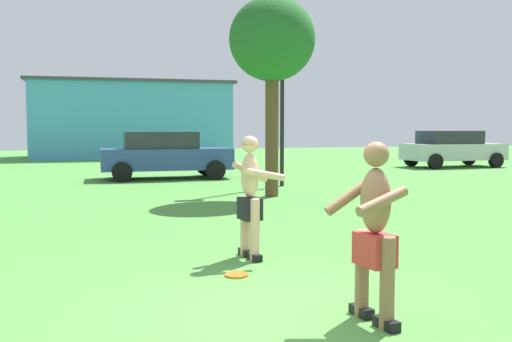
{
  "coord_description": "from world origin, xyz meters",
  "views": [
    {
      "loc": [
        -1.37,
        -4.86,
        1.73
      ],
      "look_at": [
        0.7,
        2.72,
        1.12
      ],
      "focal_mm": 39.3,
      "sensor_mm": 36.0,
      "label": 1
    }
  ],
  "objects_px": {
    "car_blue_near_post": "(165,154)",
    "player_with_cap": "(250,192)",
    "lamp_post": "(282,57)",
    "car_silver_far_end": "(452,148)",
    "frisbee": "(237,275)",
    "tree_left_field": "(272,43)",
    "player_in_red": "(374,229)"
  },
  "relations": [
    {
      "from": "player_in_red",
      "to": "car_blue_near_post",
      "type": "xyz_separation_m",
      "value": [
        -0.28,
        14.6,
        -0.02
      ]
    },
    {
      "from": "player_with_cap",
      "to": "car_blue_near_post",
      "type": "relative_size",
      "value": 0.38
    },
    {
      "from": "player_in_red",
      "to": "frisbee",
      "type": "height_order",
      "value": "player_in_red"
    },
    {
      "from": "player_with_cap",
      "to": "player_in_red",
      "type": "height_order",
      "value": "player_with_cap"
    },
    {
      "from": "car_blue_near_post",
      "to": "frisbee",
      "type": "bearing_deg",
      "value": -92.38
    },
    {
      "from": "car_silver_far_end",
      "to": "tree_left_field",
      "type": "distance_m",
      "value": 13.55
    },
    {
      "from": "lamp_post",
      "to": "frisbee",
      "type": "bearing_deg",
      "value": -110.95
    },
    {
      "from": "player_with_cap",
      "to": "tree_left_field",
      "type": "distance_m",
      "value": 7.28
    },
    {
      "from": "car_silver_far_end",
      "to": "tree_left_field",
      "type": "relative_size",
      "value": 0.88
    },
    {
      "from": "player_with_cap",
      "to": "car_blue_near_post",
      "type": "bearing_deg",
      "value": 89.29
    },
    {
      "from": "lamp_post",
      "to": "tree_left_field",
      "type": "relative_size",
      "value": 1.26
    },
    {
      "from": "player_with_cap",
      "to": "tree_left_field",
      "type": "bearing_deg",
      "value": 70.64
    },
    {
      "from": "car_blue_near_post",
      "to": "lamp_post",
      "type": "bearing_deg",
      "value": -47.77
    },
    {
      "from": "frisbee",
      "to": "player_in_red",
      "type": "bearing_deg",
      "value": -66.22
    },
    {
      "from": "lamp_post",
      "to": "player_with_cap",
      "type": "bearing_deg",
      "value": -110.57
    },
    {
      "from": "car_silver_far_end",
      "to": "lamp_post",
      "type": "xyz_separation_m",
      "value": [
        -9.61,
        -5.61,
        2.94
      ]
    },
    {
      "from": "player_with_cap",
      "to": "frisbee",
      "type": "xyz_separation_m",
      "value": [
        -0.38,
        -0.83,
        -0.87
      ]
    },
    {
      "from": "frisbee",
      "to": "lamp_post",
      "type": "bearing_deg",
      "value": 69.05
    },
    {
      "from": "lamp_post",
      "to": "car_blue_near_post",
      "type": "bearing_deg",
      "value": 132.23
    },
    {
      "from": "lamp_post",
      "to": "player_in_red",
      "type": "bearing_deg",
      "value": -103.94
    },
    {
      "from": "lamp_post",
      "to": "tree_left_field",
      "type": "height_order",
      "value": "lamp_post"
    },
    {
      "from": "car_silver_far_end",
      "to": "lamp_post",
      "type": "height_order",
      "value": "lamp_post"
    },
    {
      "from": "car_blue_near_post",
      "to": "lamp_post",
      "type": "relative_size",
      "value": 0.7
    },
    {
      "from": "car_blue_near_post",
      "to": "player_with_cap",
      "type": "bearing_deg",
      "value": -90.71
    },
    {
      "from": "car_blue_near_post",
      "to": "car_silver_far_end",
      "type": "height_order",
      "value": "same"
    },
    {
      "from": "tree_left_field",
      "to": "car_blue_near_post",
      "type": "bearing_deg",
      "value": 110.09
    },
    {
      "from": "player_in_red",
      "to": "frisbee",
      "type": "relative_size",
      "value": 5.81
    },
    {
      "from": "car_blue_near_post",
      "to": "tree_left_field",
      "type": "xyz_separation_m",
      "value": [
        2.06,
        -5.64,
        2.99
      ]
    },
    {
      "from": "player_with_cap",
      "to": "lamp_post",
      "type": "distance_m",
      "value": 9.58
    },
    {
      "from": "player_with_cap",
      "to": "frisbee",
      "type": "bearing_deg",
      "value": -114.71
    },
    {
      "from": "player_in_red",
      "to": "car_blue_near_post",
      "type": "height_order",
      "value": "player_in_red"
    },
    {
      "from": "player_with_cap",
      "to": "car_blue_near_post",
      "type": "height_order",
      "value": "player_with_cap"
    }
  ]
}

